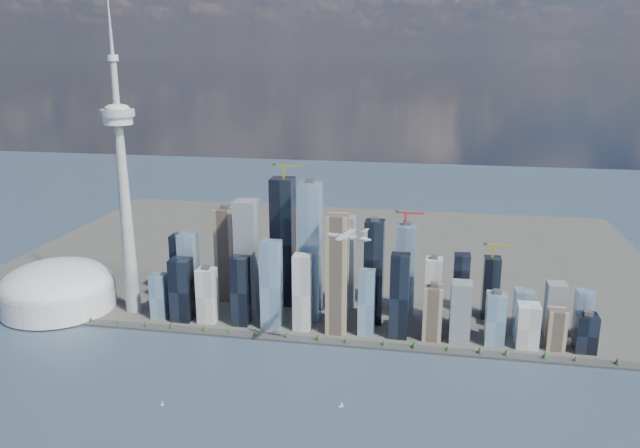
% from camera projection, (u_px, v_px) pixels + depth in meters
% --- Properties ---
extents(ground, '(4000.00, 4000.00, 0.00)m').
position_uv_depth(ground, '(243.00, 427.00, 775.88)').
color(ground, '#385062').
rests_on(ground, ground).
extents(seawall, '(1100.00, 22.00, 4.00)m').
position_uv_depth(seawall, '(289.00, 339.00, 1012.60)').
color(seawall, '#383838').
rests_on(seawall, ground).
extents(land, '(1400.00, 900.00, 3.00)m').
position_uv_depth(land, '(333.00, 254.00, 1439.76)').
color(land, '#4C4C47').
rests_on(land, ground).
extents(shoreline_trees, '(960.53, 7.20, 8.80)m').
position_uv_depth(shoreline_trees, '(289.00, 335.00, 1010.81)').
color(shoreline_trees, '#3F2D1E').
rests_on(shoreline_trees, seawall).
extents(skyscraper_cluster, '(736.00, 142.00, 261.33)m').
position_uv_depth(skyscraper_cluster, '(334.00, 277.00, 1063.79)').
color(skyscraper_cluster, black).
rests_on(skyscraper_cluster, land).
extents(needle_tower, '(56.00, 56.00, 550.50)m').
position_uv_depth(needle_tower, '(123.00, 184.00, 1059.98)').
color(needle_tower, '#A0A09B').
rests_on(needle_tower, land).
extents(dome_stadium, '(200.00, 200.00, 86.00)m').
position_uv_depth(dome_stadium, '(58.00, 288.00, 1126.50)').
color(dome_stadium, silver).
rests_on(dome_stadium, land).
extents(airplane, '(66.67, 59.37, 16.39)m').
position_uv_depth(airplane, '(348.00, 237.00, 854.62)').
color(airplane, silver).
rests_on(airplane, ground).
extents(sailboat_west, '(5.83, 1.68, 8.11)m').
position_uv_depth(sailboat_west, '(162.00, 404.00, 823.23)').
color(sailboat_west, white).
rests_on(sailboat_west, ground).
extents(sailboat_east, '(6.69, 2.40, 9.25)m').
position_uv_depth(sailboat_east, '(341.00, 405.00, 819.47)').
color(sailboat_east, white).
rests_on(sailboat_east, ground).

